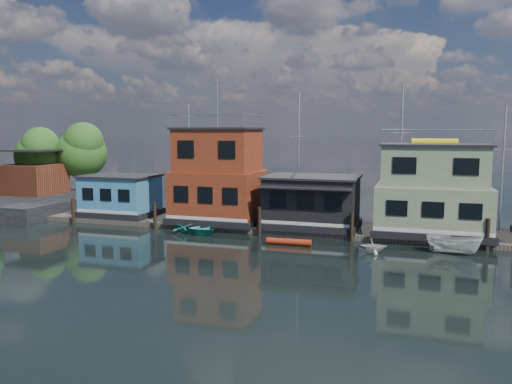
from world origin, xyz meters
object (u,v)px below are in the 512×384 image
(red_kayak, at_px, (289,242))
(dinghy_teal, at_px, (197,228))
(houseboat_blue, at_px, (121,195))
(motorboat, at_px, (454,244))
(houseboat_dark, at_px, (312,201))
(houseboat_green, at_px, (432,192))
(dinghy_white, at_px, (373,246))
(houseboat_red, at_px, (218,177))

(red_kayak, distance_m, dinghy_teal, 8.09)
(houseboat_blue, relative_size, dinghy_teal, 1.58)
(dinghy_teal, bearing_deg, motorboat, -66.81)
(red_kayak, bearing_deg, houseboat_blue, 161.05)
(houseboat_dark, distance_m, motorboat, 11.37)
(houseboat_blue, xyz_separation_m, red_kayak, (16.93, -5.25, -1.97))
(houseboat_green, distance_m, motorboat, 5.50)
(red_kayak, xyz_separation_m, dinghy_teal, (-7.89, 1.79, 0.19))
(dinghy_teal, bearing_deg, dinghy_white, -73.00)
(houseboat_dark, bearing_deg, houseboat_blue, 179.94)
(motorboat, xyz_separation_m, dinghy_teal, (-18.76, 1.06, -0.26))
(red_kayak, xyz_separation_m, motorboat, (10.86, 0.73, 0.45))
(motorboat, bearing_deg, red_kayak, 110.55)
(houseboat_green, bearing_deg, motorboat, -73.99)
(houseboat_red, distance_m, houseboat_dark, 8.18)
(houseboat_red, bearing_deg, dinghy_white, -23.40)
(dinghy_white, height_order, dinghy_teal, dinghy_white)
(red_kayak, relative_size, dinghy_teal, 0.79)
(houseboat_green, relative_size, dinghy_teal, 2.07)
(houseboat_red, relative_size, motorboat, 3.36)
(houseboat_red, relative_size, houseboat_green, 1.41)
(houseboat_dark, bearing_deg, motorboat, -23.59)
(red_kayak, bearing_deg, houseboat_red, 143.04)
(houseboat_blue, distance_m, houseboat_red, 9.69)
(houseboat_blue, relative_size, red_kayak, 2.00)
(houseboat_green, relative_size, motorboat, 2.38)
(houseboat_dark, relative_size, houseboat_green, 0.88)
(houseboat_red, xyz_separation_m, houseboat_green, (17.00, 0.00, -0.55))
(dinghy_white, bearing_deg, houseboat_dark, 29.47)
(dinghy_white, bearing_deg, dinghy_teal, 67.49)
(red_kayak, xyz_separation_m, dinghy_white, (5.81, -0.48, 0.25))
(dinghy_teal, bearing_deg, red_kayak, -76.37)
(houseboat_dark, distance_m, red_kayak, 5.69)
(houseboat_blue, bearing_deg, houseboat_red, 0.00)
(red_kayak, height_order, motorboat, motorboat)
(houseboat_blue, distance_m, houseboat_dark, 17.50)
(houseboat_blue, distance_m, dinghy_white, 23.52)
(houseboat_green, relative_size, red_kayak, 2.62)
(motorboat, bearing_deg, dinghy_teal, 103.46)
(houseboat_dark, xyz_separation_m, motorboat, (10.30, -4.49, -1.73))
(houseboat_dark, relative_size, motorboat, 2.09)
(houseboat_blue, relative_size, motorboat, 1.81)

